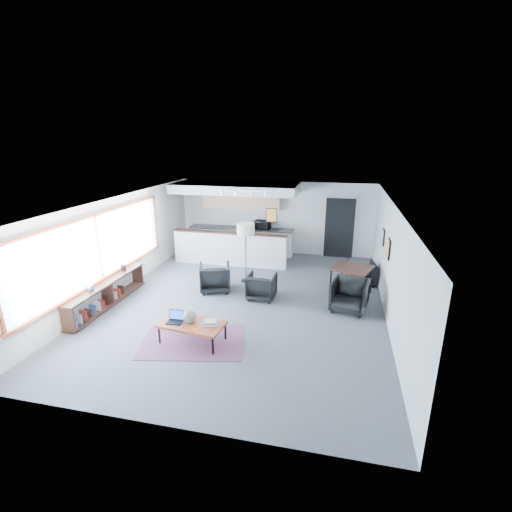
% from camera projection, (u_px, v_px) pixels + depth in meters
% --- Properties ---
extents(room, '(7.02, 9.02, 2.62)m').
position_uv_depth(room, '(244.00, 254.00, 9.27)').
color(room, '#4C4C4F').
rests_on(room, ground).
extents(window, '(0.10, 5.95, 1.66)m').
position_uv_depth(window, '(98.00, 249.00, 9.12)').
color(window, '#8CBFFF').
rests_on(window, room).
extents(console, '(0.35, 3.00, 0.80)m').
position_uv_depth(console, '(106.00, 294.00, 9.29)').
color(console, '#331A12').
rests_on(console, floor).
extents(kitchenette, '(4.20, 1.96, 2.60)m').
position_uv_depth(kitchenette, '(237.00, 218.00, 12.94)').
color(kitchenette, white).
rests_on(kitchenette, floor).
extents(doorway, '(1.10, 0.12, 2.15)m').
position_uv_depth(doorway, '(339.00, 227.00, 12.95)').
color(doorway, black).
rests_on(doorway, room).
extents(track_light, '(1.60, 0.07, 0.15)m').
position_uv_depth(track_light, '(243.00, 192.00, 11.05)').
color(track_light, silver).
rests_on(track_light, room).
extents(wall_art_lower, '(0.03, 0.38, 0.48)m').
position_uv_depth(wall_art_lower, '(389.00, 249.00, 8.82)').
color(wall_art_lower, black).
rests_on(wall_art_lower, room).
extents(wall_art_upper, '(0.03, 0.34, 0.44)m').
position_uv_depth(wall_art_upper, '(383.00, 237.00, 10.05)').
color(wall_art_upper, black).
rests_on(wall_art_upper, room).
extents(kilim_rug, '(2.36, 1.84, 0.01)m').
position_uv_depth(kilim_rug, '(193.00, 341.00, 7.76)').
color(kilim_rug, '#552C42').
rests_on(kilim_rug, floor).
extents(coffee_table, '(1.39, 0.86, 0.43)m').
position_uv_depth(coffee_table, '(192.00, 325.00, 7.64)').
color(coffee_table, maroon).
rests_on(coffee_table, floor).
extents(laptop, '(0.34, 0.28, 0.23)m').
position_uv_depth(laptop, '(176.00, 318.00, 7.69)').
color(laptop, black).
rests_on(laptop, coffee_table).
extents(ceramic_pot, '(0.28, 0.28, 0.28)m').
position_uv_depth(ceramic_pot, '(190.00, 316.00, 7.62)').
color(ceramic_pot, gray).
rests_on(ceramic_pot, coffee_table).
extents(book_stack, '(0.35, 0.31, 0.09)m').
position_uv_depth(book_stack, '(211.00, 323.00, 7.57)').
color(book_stack, silver).
rests_on(book_stack, coffee_table).
extents(coaster, '(0.11, 0.11, 0.01)m').
position_uv_depth(coaster, '(195.00, 329.00, 7.39)').
color(coaster, '#E5590C').
rests_on(coaster, coffee_table).
extents(armchair_left, '(1.02, 0.99, 0.84)m').
position_uv_depth(armchair_left, '(215.00, 276.00, 10.24)').
color(armchair_left, black).
rests_on(armchair_left, floor).
extents(armchair_right, '(0.73, 0.69, 0.74)m').
position_uv_depth(armchair_right, '(262.00, 285.00, 9.75)').
color(armchair_right, black).
rests_on(armchair_right, floor).
extents(floor_lamp, '(0.65, 0.65, 1.75)m').
position_uv_depth(floor_lamp, '(246.00, 231.00, 10.59)').
color(floor_lamp, black).
rests_on(floor_lamp, floor).
extents(dining_table, '(1.21, 1.21, 0.79)m').
position_uv_depth(dining_table, '(352.00, 270.00, 9.85)').
color(dining_table, '#331A12').
rests_on(dining_table, floor).
extents(dining_chair_near, '(0.84, 0.80, 0.74)m').
position_uv_depth(dining_chair_near, '(349.00, 297.00, 9.06)').
color(dining_chair_near, black).
rests_on(dining_chair_near, floor).
extents(dining_chair_far, '(0.72, 0.69, 0.64)m').
position_uv_depth(dining_chair_far, '(361.00, 273.00, 10.73)').
color(dining_chair_far, black).
rests_on(dining_chair_far, floor).
extents(microwave, '(0.59, 0.38, 0.38)m').
position_uv_depth(microwave, '(262.00, 224.00, 13.26)').
color(microwave, black).
rests_on(microwave, kitchenette).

